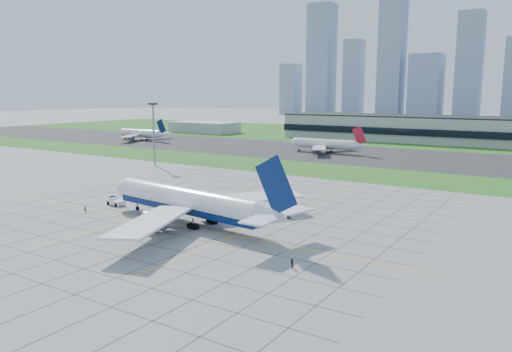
{
  "coord_description": "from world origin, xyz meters",
  "views": [
    {
      "loc": [
        76.99,
        -84.33,
        29.76
      ],
      "look_at": [
        3.16,
        29.61,
        7.0
      ],
      "focal_mm": 35.0,
      "sensor_mm": 36.0,
      "label": 1
    }
  ],
  "objects_px": {
    "light_mast": "(153,126)",
    "pushback_tug": "(115,201)",
    "airliner": "(189,202)",
    "crew_near": "(85,209)",
    "crew_far": "(292,264)",
    "distant_jet_1": "(326,144)",
    "distant_jet_0": "(141,133)"
  },
  "relations": [
    {
      "from": "distant_jet_0",
      "to": "pushback_tug",
      "type": "bearing_deg",
      "value": -46.41
    },
    {
      "from": "airliner",
      "to": "crew_near",
      "type": "distance_m",
      "value": 30.04
    },
    {
      "from": "airliner",
      "to": "distant_jet_0",
      "type": "relative_size",
      "value": 1.34
    },
    {
      "from": "crew_far",
      "to": "distant_jet_1",
      "type": "distance_m",
      "value": 168.73
    },
    {
      "from": "distant_jet_1",
      "to": "pushback_tug",
      "type": "bearing_deg",
      "value": -88.81
    },
    {
      "from": "crew_near",
      "to": "crew_far",
      "type": "distance_m",
      "value": 63.98
    },
    {
      "from": "crew_far",
      "to": "distant_jet_1",
      "type": "height_order",
      "value": "distant_jet_1"
    },
    {
      "from": "pushback_tug",
      "to": "distant_jet_0",
      "type": "xyz_separation_m",
      "value": [
        -128.42,
        134.9,
        3.51
      ]
    },
    {
      "from": "distant_jet_1",
      "to": "crew_far",
      "type": "bearing_deg",
      "value": -66.87
    },
    {
      "from": "distant_jet_0",
      "to": "airliner",
      "type": "bearing_deg",
      "value": -41.33
    },
    {
      "from": "light_mast",
      "to": "crew_far",
      "type": "relative_size",
      "value": 15.02
    },
    {
      "from": "crew_far",
      "to": "distant_jet_1",
      "type": "relative_size",
      "value": 0.04
    },
    {
      "from": "distant_jet_0",
      "to": "distant_jet_1",
      "type": "relative_size",
      "value": 1.0
    },
    {
      "from": "airliner",
      "to": "pushback_tug",
      "type": "relative_size",
      "value": 7.17
    },
    {
      "from": "crew_far",
      "to": "distant_jet_1",
      "type": "xyz_separation_m",
      "value": [
        -66.26,
        155.13,
        3.63
      ]
    },
    {
      "from": "light_mast",
      "to": "distant_jet_0",
      "type": "distance_m",
      "value": 112.98
    },
    {
      "from": "airliner",
      "to": "pushback_tug",
      "type": "xyz_separation_m",
      "value": [
        -28.98,
        3.53,
        -3.92
      ]
    },
    {
      "from": "light_mast",
      "to": "crew_near",
      "type": "height_order",
      "value": "light_mast"
    },
    {
      "from": "crew_near",
      "to": "distant_jet_0",
      "type": "distance_m",
      "value": 193.29
    },
    {
      "from": "airliner",
      "to": "crew_far",
      "type": "distance_m",
      "value": 37.24
    },
    {
      "from": "light_mast",
      "to": "distant_jet_1",
      "type": "xyz_separation_m",
      "value": [
        41.49,
        77.61,
        -11.7
      ]
    },
    {
      "from": "light_mast",
      "to": "crew_far",
      "type": "bearing_deg",
      "value": -35.74
    },
    {
      "from": "pushback_tug",
      "to": "distant_jet_1",
      "type": "height_order",
      "value": "distant_jet_1"
    },
    {
      "from": "pushback_tug",
      "to": "crew_near",
      "type": "distance_m",
      "value": 9.64
    },
    {
      "from": "crew_far",
      "to": "distant_jet_0",
      "type": "relative_size",
      "value": 0.04
    },
    {
      "from": "pushback_tug",
      "to": "crew_near",
      "type": "bearing_deg",
      "value": -83.79
    },
    {
      "from": "light_mast",
      "to": "distant_jet_0",
      "type": "relative_size",
      "value": 0.6
    },
    {
      "from": "airliner",
      "to": "distant_jet_1",
      "type": "height_order",
      "value": "airliner"
    },
    {
      "from": "light_mast",
      "to": "airliner",
      "type": "height_order",
      "value": "light_mast"
    },
    {
      "from": "pushback_tug",
      "to": "crew_near",
      "type": "height_order",
      "value": "pushback_tug"
    },
    {
      "from": "pushback_tug",
      "to": "distant_jet_0",
      "type": "height_order",
      "value": "distant_jet_0"
    },
    {
      "from": "light_mast",
      "to": "pushback_tug",
      "type": "relative_size",
      "value": 3.21
    }
  ]
}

